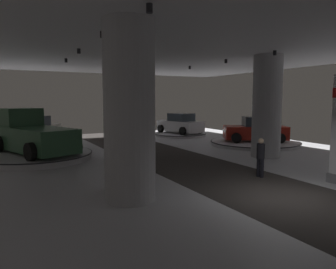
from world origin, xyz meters
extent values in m
cube|color=silver|center=(0.00, 0.00, -0.03)|extent=(24.00, 44.00, 0.05)
cube|color=#383330|center=(0.00, 0.00, 0.00)|extent=(4.40, 44.00, 0.01)
cube|color=silver|center=(0.00, 0.00, 5.55)|extent=(24.00, 44.00, 0.10)
cylinder|color=black|center=(-4.66, 0.28, 5.32)|extent=(0.16, 0.16, 0.22)
cylinder|color=black|center=(-4.76, 3.87, 5.32)|extent=(0.16, 0.16, 0.22)
cylinder|color=black|center=(-4.63, 8.05, 5.32)|extent=(0.16, 0.16, 0.22)
cylinder|color=black|center=(-4.48, 11.96, 5.32)|extent=(0.16, 0.16, 0.22)
cylinder|color=black|center=(3.68, 4.27, 5.32)|extent=(0.16, 0.16, 0.22)
cylinder|color=black|center=(3.72, 7.99, 5.32)|extent=(0.16, 0.16, 0.22)
cylinder|color=black|center=(3.83, 12.10, 5.32)|extent=(0.16, 0.16, 0.22)
cylinder|color=#ADADB2|center=(4.88, 5.85, 2.75)|extent=(1.55, 1.55, 5.50)
cylinder|color=#ADADB2|center=(-4.47, 2.20, 2.75)|extent=(1.58, 1.58, 5.50)
cylinder|color=#B7B7BC|center=(-6.36, 10.76, 0.17)|extent=(5.56, 5.57, 0.35)
cylinder|color=black|center=(-6.36, 10.76, 0.32)|extent=(5.68, 5.68, 0.05)
cube|color=#2D5638|center=(-6.36, 10.76, 1.10)|extent=(3.82, 5.70, 1.20)
cube|color=#2D5638|center=(-6.96, 12.36, 2.15)|extent=(2.37, 2.26, 1.00)
cube|color=#28333D|center=(-6.78, 11.88, 2.15)|extent=(1.67, 0.69, 0.75)
cylinder|color=black|center=(-5.91, 12.91, 0.77)|extent=(0.56, 0.88, 0.84)
cylinder|color=black|center=(-6.82, 8.61, 0.77)|extent=(0.56, 0.88, 0.84)
cylinder|color=black|center=(-4.61, 9.44, 0.77)|extent=(0.56, 0.88, 0.84)
cylinder|color=silver|center=(5.80, 16.81, 0.11)|extent=(4.45, 4.45, 0.23)
cylinder|color=black|center=(5.80, 16.81, 0.20)|extent=(4.54, 4.54, 0.05)
cube|color=silver|center=(5.80, 16.81, 0.84)|extent=(2.65, 4.49, 0.90)
cube|color=#2D3842|center=(5.83, 16.67, 1.59)|extent=(1.93, 2.19, 0.70)
cylinder|color=black|center=(4.52, 18.00, 0.57)|extent=(0.36, 0.71, 0.68)
cylinder|color=black|center=(6.48, 18.42, 0.57)|extent=(0.36, 0.71, 0.68)
cylinder|color=black|center=(5.13, 15.21, 0.57)|extent=(0.36, 0.71, 0.68)
cylinder|color=black|center=(7.08, 15.63, 0.57)|extent=(0.36, 0.71, 0.68)
sphere|color=white|center=(4.88, 18.72, 0.95)|extent=(0.18, 0.18, 0.18)
sphere|color=white|center=(5.85, 18.93, 0.95)|extent=(0.18, 0.18, 0.18)
cylinder|color=silver|center=(7.58, 9.55, 0.12)|extent=(5.95, 5.95, 0.24)
cylinder|color=black|center=(7.58, 9.55, 0.21)|extent=(6.07, 6.07, 0.05)
cube|color=maroon|center=(7.58, 9.55, 0.85)|extent=(4.53, 3.69, 0.90)
cube|color=#2D3842|center=(7.71, 9.48, 1.60)|extent=(2.43, 2.31, 0.70)
cylinder|color=black|center=(5.85, 9.42, 0.58)|extent=(0.70, 0.54, 0.68)
cylinder|color=black|center=(6.87, 11.14, 0.58)|extent=(0.70, 0.54, 0.68)
cylinder|color=black|center=(8.30, 7.97, 0.58)|extent=(0.70, 0.54, 0.68)
cylinder|color=black|center=(9.32, 9.68, 0.58)|extent=(0.70, 0.54, 0.68)
sphere|color=white|center=(5.56, 10.18, 0.97)|extent=(0.18, 0.18, 0.18)
sphere|color=white|center=(6.07, 11.03, 0.97)|extent=(0.18, 0.18, 0.18)
cylinder|color=silver|center=(-5.98, 15.58, 0.17)|extent=(4.67, 4.67, 0.34)
cylinder|color=black|center=(-5.98, 15.58, 0.31)|extent=(4.77, 4.77, 0.05)
cube|color=silver|center=(-5.98, 15.58, 0.95)|extent=(3.88, 4.47, 0.90)
cube|color=#2D3842|center=(-6.07, 15.46, 1.69)|extent=(2.37, 2.45, 0.70)
cylinder|color=black|center=(-5.99, 17.32, 0.68)|extent=(0.57, 0.68, 0.68)
cylinder|color=black|center=(-4.35, 16.18, 0.68)|extent=(0.57, 0.68, 0.68)
cylinder|color=black|center=(-7.62, 14.98, 0.68)|extent=(0.57, 0.68, 0.68)
cylinder|color=black|center=(-5.98, 13.84, 0.68)|extent=(0.57, 0.68, 0.68)
sphere|color=white|center=(-5.21, 17.55, 1.06)|extent=(0.18, 0.18, 0.18)
sphere|color=white|center=(-4.40, 16.99, 1.06)|extent=(0.18, 0.18, 0.18)
cylinder|color=black|center=(1.24, 2.38, 0.40)|extent=(0.14, 0.14, 0.80)
cylinder|color=black|center=(1.21, 2.55, 0.40)|extent=(0.14, 0.14, 0.80)
cylinder|color=black|center=(1.23, 2.46, 1.06)|extent=(0.32, 0.32, 0.62)
sphere|color=beige|center=(1.23, 2.46, 1.48)|extent=(0.22, 0.22, 0.22)
camera|label=1|loc=(-8.01, -6.96, 3.14)|focal=34.13mm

